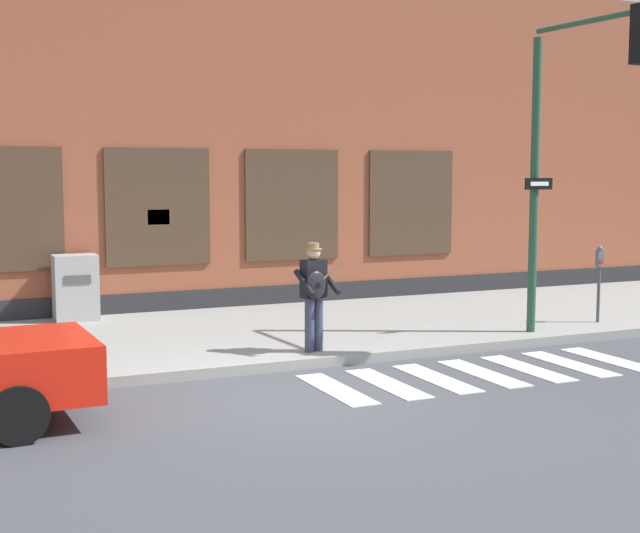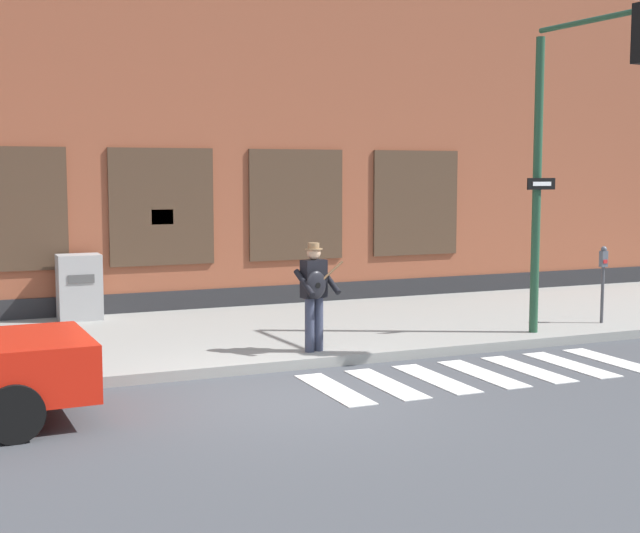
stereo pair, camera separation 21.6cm
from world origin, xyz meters
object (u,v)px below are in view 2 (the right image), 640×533
(parking_meter, at_px, (603,273))
(utility_box, at_px, (79,287))
(traffic_light, at_px, (578,121))
(busker, at_px, (314,290))

(parking_meter, bearing_deg, utility_box, 154.80)
(traffic_light, relative_size, parking_meter, 3.68)
(busker, distance_m, utility_box, 5.45)
(utility_box, bearing_deg, parking_meter, -25.20)
(busker, relative_size, traffic_light, 0.32)
(busker, height_order, traffic_light, traffic_light)
(parking_meter, distance_m, utility_box, 9.85)
(parking_meter, height_order, utility_box, parking_meter)
(busker, relative_size, utility_box, 1.37)
(traffic_light, xyz_separation_m, parking_meter, (1.69, 1.25, -2.67))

